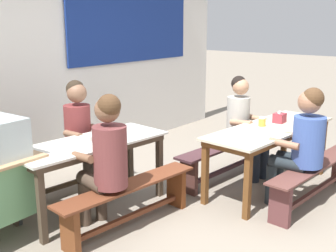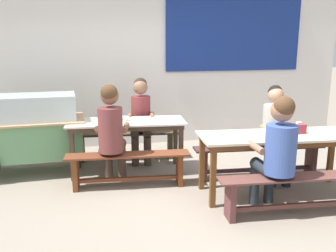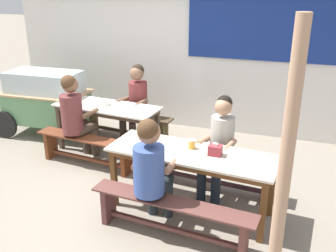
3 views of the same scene
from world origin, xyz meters
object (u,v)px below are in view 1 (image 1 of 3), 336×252
dining_table_far (91,149)px  dining_table_near (270,133)px  bench_far_front (129,199)px  tissue_box (279,118)px  condiment_jar (262,122)px  person_right_near_table (243,121)px  person_near_front (302,140)px  soup_bowl (86,139)px  bench_far_back (62,169)px  bench_near_back (228,154)px  person_center_facing (81,130)px  bench_near_front (315,177)px  person_left_back_turned (106,156)px

dining_table_far → dining_table_near: 2.00m
bench_far_front → tissue_box: size_ratio=10.94×
dining_table_near → condiment_jar: size_ratio=18.22×
dining_table_near → person_right_near_table: person_right_near_table is taller
bench_far_front → person_near_front: 1.82m
person_near_front → condiment_jar: size_ratio=12.10×
soup_bowl → dining_table_near: bearing=-35.0°
bench_far_front → bench_far_back: bearing=84.6°
bench_far_back → bench_near_back: same height
dining_table_far → soup_bowl: 0.12m
bench_far_front → tissue_box: 2.09m
person_near_front → dining_table_far: bearing=129.9°
bench_near_back → condiment_jar: bearing=-99.2°
person_center_facing → condiment_jar: bearing=-48.4°
bench_far_front → bench_near_back: bearing=-1.2°
bench_near_back → person_near_front: bearing=-108.0°
person_near_front → tissue_box: person_near_front is taller
bench_far_back → person_center_facing: bearing=-22.4°
bench_far_front → bench_near_front: size_ratio=0.89×
person_right_near_table → person_left_back_turned: bearing=174.1°
person_near_front → person_center_facing: person_near_front is taller
dining_table_far → condiment_jar: bearing=-33.1°
bench_near_front → person_left_back_turned: size_ratio=1.35×
person_center_facing → soup_bowl: (-0.30, -0.44, 0.04)m
dining_table_far → bench_near_back: bearing=-19.3°
dining_table_near → bench_far_back: 2.36m
person_right_near_table → condiment_jar: bearing=-123.2°
bench_near_back → soup_bowl: size_ratio=12.89×
person_right_near_table → bench_near_front: bearing=-104.0°
bench_far_back → condiment_jar: 2.29m
person_near_front → condiment_jar: person_near_front is taller
person_right_near_table → soup_bowl: size_ratio=9.03×
dining_table_far → person_right_near_table: 1.97m
bench_near_front → person_near_front: bearing=161.2°
soup_bowl → tissue_box: bearing=-31.0°
bench_near_front → person_center_facing: (-1.33, 2.17, 0.44)m
person_near_front → person_left_back_turned: size_ratio=0.98×
bench_far_back → bench_near_front: (1.54, -2.26, -0.02)m
person_near_front → condiment_jar: bearing=65.5°
person_left_back_turned → bench_near_front: bearing=-33.8°
dining_table_near → person_right_near_table: bearing=65.6°
person_right_near_table → person_center_facing: size_ratio=0.98×
condiment_jar → bench_far_back: bearing=134.2°
person_left_back_turned → soup_bowl: 0.54m
bench_far_front → dining_table_near: bearing=-19.2°
bench_far_back → bench_near_front: size_ratio=0.92×
dining_table_near → person_near_front: size_ratio=1.51×
dining_table_far → bench_far_front: dining_table_far is taller
person_left_back_turned → bench_far_back: bearing=74.1°
dining_table_near → person_center_facing: 2.12m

